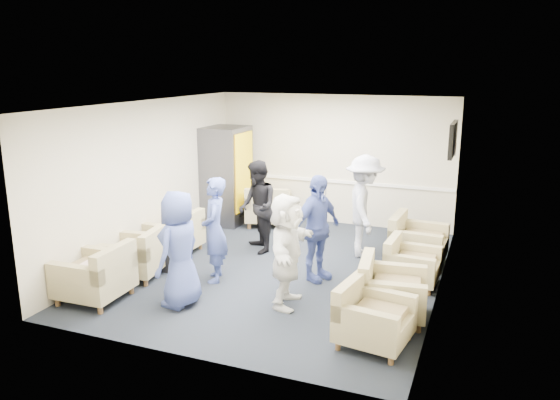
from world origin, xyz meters
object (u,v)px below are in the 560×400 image
at_px(armchair_left_mid, 138,256).
at_px(person_mid_left, 214,230).
at_px(person_back_right, 364,206).
at_px(person_mid_right, 317,228).
at_px(person_front_right, 287,250).
at_px(armchair_right_far, 415,243).
at_px(armchair_corner, 268,208).
at_px(armchair_left_far, 177,235).
at_px(person_front_left, 179,249).
at_px(vending_machine, 227,175).
at_px(armchair_right_midfar, 409,265).
at_px(armchair_left_near, 97,277).
at_px(armchair_right_near, 370,319).
at_px(person_back_left, 257,207).
at_px(armchair_right_midnear, 388,293).

height_order(armchair_left_mid, person_mid_left, person_mid_left).
distance_m(person_back_right, person_mid_right, 1.42).
bearing_deg(person_mid_left, person_front_right, 48.01).
height_order(armchair_right_far, armchair_corner, armchair_corner).
relative_size(armchair_corner, person_mid_right, 0.67).
relative_size(armchair_left_far, person_front_left, 0.51).
relative_size(person_front_left, person_mid_left, 1.00).
relative_size(person_back_right, person_mid_right, 1.07).
relative_size(vending_machine, person_mid_left, 1.25).
bearing_deg(armchair_right_midfar, armchair_corner, 59.26).
xyz_separation_m(armchair_left_near, armchair_left_mid, (-0.01, 0.98, -0.02)).
xyz_separation_m(armchair_right_near, person_back_left, (-2.62, 2.61, 0.51)).
relative_size(armchair_left_mid, person_front_right, 0.60).
relative_size(armchair_right_midnear, vending_machine, 0.47).
height_order(armchair_left_mid, armchair_right_midfar, armchair_left_mid).
relative_size(armchair_right_far, armchair_corner, 0.83).
bearing_deg(person_front_left, vending_machine, -157.86).
xyz_separation_m(armchair_left_far, person_back_left, (1.31, 0.60, 0.50)).
bearing_deg(vending_machine, armchair_left_far, -88.44).
height_order(armchair_left_mid, vending_machine, vending_machine).
height_order(armchair_left_far, vending_machine, vending_machine).
height_order(armchair_left_far, armchair_right_midnear, armchair_right_midnear).
distance_m(armchair_right_near, person_mid_left, 2.96).
height_order(person_back_left, person_front_right, person_back_left).
xyz_separation_m(armchair_right_midnear, person_mid_left, (-2.75, 0.32, 0.47)).
height_order(person_mid_left, person_back_right, person_back_right).
relative_size(armchair_right_midfar, person_front_right, 0.50).
height_order(person_front_left, person_front_right, person_front_left).
bearing_deg(armchair_right_midnear, vending_machine, 43.59).
bearing_deg(armchair_right_near, armchair_left_near, 101.11).
distance_m(armchair_left_near, armchair_right_far, 5.12).
xyz_separation_m(armchair_right_midfar, vending_machine, (-4.14, 2.06, 0.72)).
distance_m(armchair_right_midnear, armchair_corner, 4.64).
bearing_deg(armchair_left_mid, person_mid_right, 100.11).
height_order(armchair_right_far, vending_machine, vending_machine).
bearing_deg(armchair_right_far, person_mid_right, 138.18).
distance_m(armchair_left_near, armchair_left_far, 2.18).
distance_m(armchair_left_mid, armchair_right_midfar, 4.24).
bearing_deg(armchair_right_midfar, person_mid_left, 111.22).
bearing_deg(vending_machine, armchair_corner, 6.14).
height_order(armchair_left_mid, armchair_right_far, armchair_right_far).
distance_m(person_mid_left, person_back_right, 2.72).
distance_m(armchair_left_mid, person_mid_right, 2.86).
xyz_separation_m(armchair_right_midfar, armchair_corner, (-3.23, 2.16, 0.05)).
height_order(person_mid_left, person_front_right, person_mid_left).
xyz_separation_m(person_back_left, person_back_right, (1.82, 0.46, 0.07)).
relative_size(armchair_left_far, armchair_corner, 0.75).
bearing_deg(vending_machine, person_front_right, -52.32).
distance_m(person_mid_left, person_back_left, 1.49).
bearing_deg(person_front_right, armchair_left_near, 101.75).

